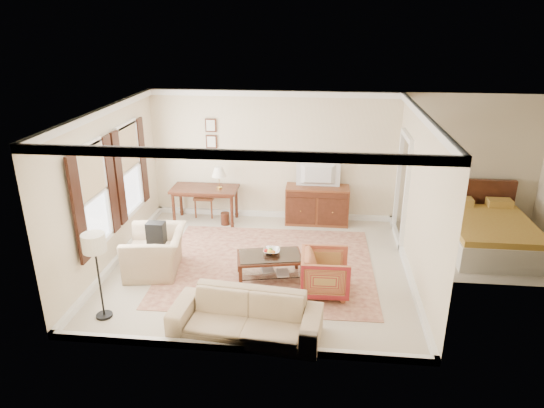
% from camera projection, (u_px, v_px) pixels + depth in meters
% --- Properties ---
extents(room_shell, '(5.51, 5.01, 2.91)m').
position_uv_depth(room_shell, '(258.00, 137.00, 8.15)').
color(room_shell, beige).
rests_on(room_shell, ground).
extents(annex_bedroom, '(3.00, 2.70, 2.90)m').
position_uv_depth(annex_bedroom, '(493.00, 235.00, 9.55)').
color(annex_bedroom, beige).
rests_on(annex_bedroom, ground).
extents(window_front, '(0.12, 1.56, 1.80)m').
position_uv_depth(window_front, '(94.00, 197.00, 8.10)').
color(window_front, '#CCB284').
rests_on(window_front, room_shell).
extents(window_rear, '(0.12, 1.56, 1.80)m').
position_uv_depth(window_rear, '(130.00, 169.00, 9.59)').
color(window_rear, '#CCB284').
rests_on(window_rear, room_shell).
extents(doorway, '(0.10, 1.12, 2.25)m').
position_uv_depth(doorway, '(402.00, 191.00, 9.78)').
color(doorway, white).
rests_on(doorway, room_shell).
extents(rug, '(3.94, 3.39, 0.01)m').
position_uv_depth(rug, '(268.00, 265.00, 9.08)').
color(rug, maroon).
rests_on(rug, room_shell).
extents(writing_desk, '(1.47, 0.73, 0.80)m').
position_uv_depth(writing_desk, '(205.00, 192.00, 10.83)').
color(writing_desk, '#4A2215').
rests_on(writing_desk, room_shell).
extents(desk_chair, '(0.47, 0.47, 1.05)m').
position_uv_depth(desk_chair, '(205.00, 194.00, 11.22)').
color(desk_chair, brown).
rests_on(desk_chair, room_shell).
extents(desk_lamp, '(0.32, 0.32, 0.50)m').
position_uv_depth(desk_lamp, '(219.00, 178.00, 10.66)').
color(desk_lamp, silver).
rests_on(desk_lamp, writing_desk).
extents(framed_prints, '(0.25, 0.04, 0.68)m').
position_uv_depth(framed_prints, '(211.00, 133.00, 10.77)').
color(framed_prints, '#4A2215').
rests_on(framed_prints, room_shell).
extents(sideboard, '(1.40, 0.54, 0.86)m').
position_uv_depth(sideboard, '(317.00, 205.00, 10.83)').
color(sideboard, brown).
rests_on(sideboard, room_shell).
extents(tv, '(0.91, 0.53, 0.12)m').
position_uv_depth(tv, '(318.00, 167.00, 10.49)').
color(tv, black).
rests_on(tv, sideboard).
extents(coffee_table, '(1.23, 0.87, 0.47)m').
position_uv_depth(coffee_table, '(270.00, 261.00, 8.50)').
color(coffee_table, '#4A2215').
rests_on(coffee_table, room_shell).
extents(fruit_bowl, '(0.42, 0.42, 0.10)m').
position_uv_depth(fruit_bowl, '(272.00, 251.00, 8.50)').
color(fruit_bowl, silver).
rests_on(fruit_bowl, coffee_table).
extents(book_a, '(0.28, 0.13, 0.38)m').
position_uv_depth(book_a, '(261.00, 270.00, 8.56)').
color(book_a, brown).
rests_on(book_a, coffee_table).
extents(book_b, '(0.28, 0.07, 0.38)m').
position_uv_depth(book_b, '(277.00, 273.00, 8.46)').
color(book_b, brown).
rests_on(book_b, coffee_table).
extents(striped_armchair, '(0.76, 0.81, 0.81)m').
position_uv_depth(striped_armchair, '(325.00, 271.00, 8.06)').
color(striped_armchair, maroon).
rests_on(striped_armchair, room_shell).
extents(club_armchair, '(0.91, 1.26, 1.02)m').
position_uv_depth(club_armchair, '(155.00, 245.00, 8.74)').
color(club_armchair, tan).
rests_on(club_armchair, room_shell).
extents(backpack, '(0.24, 0.33, 0.40)m').
position_uv_depth(backpack, '(156.00, 232.00, 8.68)').
color(backpack, black).
rests_on(backpack, club_armchair).
extents(sofa, '(2.22, 0.85, 0.85)m').
position_uv_depth(sofa, '(246.00, 310.00, 6.95)').
color(sofa, tan).
rests_on(sofa, room_shell).
extents(floor_lamp, '(0.35, 0.35, 1.41)m').
position_uv_depth(floor_lamp, '(95.00, 249.00, 7.12)').
color(floor_lamp, black).
rests_on(floor_lamp, room_shell).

